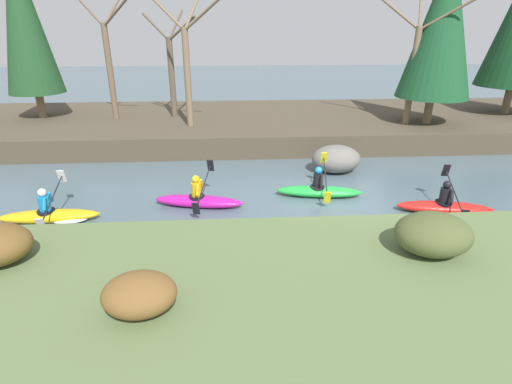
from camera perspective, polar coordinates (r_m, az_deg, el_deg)
ground_plane at (r=12.37m, az=12.71°, el=-2.24°), size 90.00×90.00×0.00m
riverbank_near at (r=8.01m, az=23.25°, el=-15.31°), size 44.00×6.00×0.86m
riverbank_far at (r=20.60m, az=6.08°, el=9.65°), size 44.00×8.46×0.92m
conifer_tree_far_left at (r=22.00m, az=-30.39°, el=20.84°), size 2.51×2.51×7.90m
conifer_tree_left at (r=19.80m, az=25.13°, el=20.91°), size 3.14×3.14×7.26m
bare_tree_upstream at (r=20.38m, az=-20.20°, el=17.23°), size 3.14×3.11×5.66m
bare_tree_mid_upstream at (r=20.14m, az=-11.95°, el=16.94°), size 2.72×2.68×4.85m
bare_tree_mid_downstream at (r=18.02m, az=-9.76°, el=17.35°), size 3.03×3.00×5.45m
bare_tree_downstream at (r=19.43m, az=21.65°, el=16.58°), size 3.05×3.02×5.49m
shrub_clump_second at (r=6.79m, az=-16.32°, el=-13.81°), size 1.19×1.00×0.65m
shrub_clump_third at (r=8.73m, az=23.99°, el=-5.50°), size 1.53×1.28×0.83m
kayaker_lead at (r=12.96m, az=25.82°, el=-1.93°), size 2.79×2.06×1.20m
kayaker_middle at (r=12.95m, az=9.07°, el=0.27°), size 2.80×2.07×1.20m
kayaker_trailing at (r=12.20m, az=-8.09°, el=-1.11°), size 2.79×2.06×1.20m
kayaker_far_back at (r=12.55m, az=-26.98°, el=-2.95°), size 2.78×2.07×1.20m
boulder_midstream at (r=15.16m, az=11.36°, el=4.66°), size 1.80×1.41×1.02m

